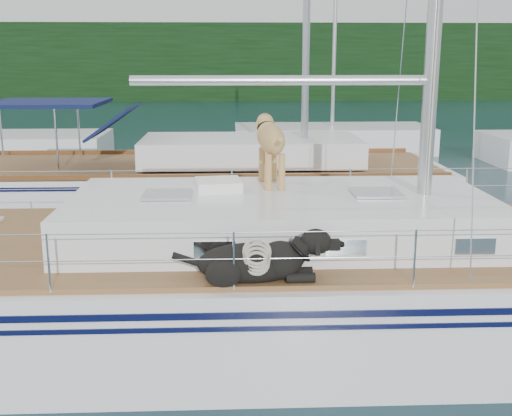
{
  "coord_description": "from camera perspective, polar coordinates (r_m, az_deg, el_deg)",
  "views": [
    {
      "loc": [
        0.17,
        -7.76,
        3.5
      ],
      "look_at": [
        0.5,
        0.2,
        1.6
      ],
      "focal_mm": 45.0,
      "sensor_mm": 36.0,
      "label": 1
    }
  ],
  "objects": [
    {
      "name": "ground",
      "position": [
        8.51,
        -3.37,
        -10.89
      ],
      "size": [
        120.0,
        120.0,
        0.0
      ],
      "primitive_type": "plane",
      "color": "black",
      "rests_on": "ground"
    },
    {
      "name": "tree_line",
      "position": [
        52.76,
        -2.64,
        12.84
      ],
      "size": [
        90.0,
        3.0,
        6.0
      ],
      "primitive_type": "cube",
      "color": "black",
      "rests_on": "ground"
    },
    {
      "name": "shore_bank",
      "position": [
        54.04,
        -2.61,
        10.3
      ],
      "size": [
        92.0,
        1.0,
        1.2
      ],
      "primitive_type": "cube",
      "color": "#595147",
      "rests_on": "ground"
    },
    {
      "name": "main_sailboat",
      "position": [
        8.25,
        -2.76,
        -6.59
      ],
      "size": [
        12.0,
        3.8,
        14.01
      ],
      "color": "white",
      "rests_on": "ground"
    },
    {
      "name": "neighbor_sailboat",
      "position": [
        14.49,
        -4.78,
        1.92
      ],
      "size": [
        11.0,
        3.5,
        13.3
      ],
      "color": "white",
      "rests_on": "ground"
    },
    {
      "name": "bg_boat_center",
      "position": [
        24.26,
        6.75,
        6.08
      ],
      "size": [
        7.2,
        3.0,
        11.65
      ],
      "color": "white",
      "rests_on": "ground"
    }
  ]
}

